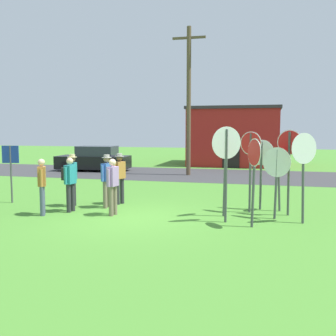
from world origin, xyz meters
The scene contains 21 objects.
ground_plane centered at (0.00, 0.00, 0.00)m, with size 80.00×80.00×0.00m, color #47842D.
street_asphalt centered at (0.00, 10.94, 0.00)m, with size 60.00×6.40×0.01m, color #38383A.
building_background centered at (1.43, 17.83, 2.02)m, with size 6.24×5.55×4.03m.
utility_pole centered at (-0.49, 10.68, 4.18)m, with size 1.80×0.24×7.99m.
parked_car_on_street centered at (-6.43, 11.38, 0.69)m, with size 4.41×2.23×1.51m.
stop_sign_rear_right centered at (3.59, 2.14, 1.53)m, with size 0.79×0.22×2.23m.
stop_sign_nearest centered at (4.14, 2.04, 1.31)m, with size 0.27×0.58×1.98m.
stop_sign_center_cluster centered at (4.73, 0.56, 1.71)m, with size 0.70×0.54×2.47m.
stop_sign_leaning_left centered at (3.28, 1.58, 1.69)m, with size 0.64×0.34×2.49m.
stop_sign_rear_left centered at (2.58, 0.85, 1.67)m, with size 0.42×0.53×2.50m.
stop_sign_leaning_right centered at (4.40, 1.43, 1.73)m, with size 0.71×0.25×2.55m.
stop_sign_tallest centered at (3.45, -0.24, 1.59)m, with size 0.38×0.66×2.33m.
stop_sign_low_front centered at (2.69, 0.13, 1.84)m, with size 0.73×0.52×2.64m.
stop_sign_far_back centered at (4.04, 0.94, 1.41)m, with size 0.79×0.41×2.06m.
person_in_dark_shirt centered at (-2.15, 0.33, 0.98)m, with size 0.38×0.57×1.69m.
person_in_teal centered at (-2.49, 1.12, 1.01)m, with size 0.42×0.56×1.74m.
person_with_sunhat centered at (-0.66, 0.18, 0.95)m, with size 0.27×0.56×1.69m.
person_holding_notes centered at (-1.28, 1.20, 0.98)m, with size 0.31×0.56×1.74m.
person_in_blue centered at (-1.10, 1.89, 0.98)m, with size 0.34×0.54×1.74m.
person_near_signs centered at (-2.71, -0.32, 0.95)m, with size 0.36×0.51×1.69m.
info_panel_leftmost centered at (-4.83, 1.17, 1.38)m, with size 0.60×0.12×1.99m.
Camera 1 is at (3.83, -10.74, 2.61)m, focal length 42.51 mm.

